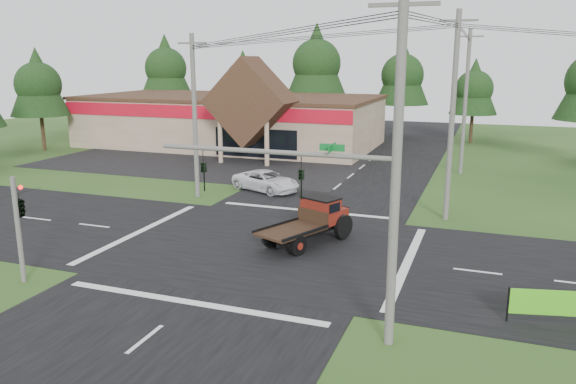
% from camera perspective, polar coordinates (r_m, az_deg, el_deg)
% --- Properties ---
extents(ground, '(120.00, 120.00, 0.00)m').
position_cam_1_polar(ground, '(27.58, -2.60, -5.52)').
color(ground, '#244217').
rests_on(ground, ground).
extents(road_ns, '(12.00, 120.00, 0.02)m').
position_cam_1_polar(road_ns, '(27.57, -2.60, -5.50)').
color(road_ns, black).
rests_on(road_ns, ground).
extents(road_ew, '(120.00, 12.00, 0.02)m').
position_cam_1_polar(road_ew, '(27.57, -2.60, -5.50)').
color(road_ew, black).
rests_on(road_ew, ground).
extents(parking_apron, '(28.00, 14.00, 0.02)m').
position_cam_1_polar(parking_apron, '(50.15, -9.08, 2.94)').
color(parking_apron, black).
rests_on(parking_apron, ground).
extents(cvs_building, '(30.40, 18.20, 9.19)m').
position_cam_1_polar(cvs_building, '(59.84, -5.70, 7.38)').
color(cvs_building, gray).
rests_on(cvs_building, ground).
extents(traffic_signal_mast, '(8.12, 0.24, 7.00)m').
position_cam_1_polar(traffic_signal_mast, '(17.69, 5.38, -1.39)').
color(traffic_signal_mast, '#595651').
rests_on(traffic_signal_mast, ground).
extents(traffic_signal_corner, '(0.53, 2.48, 4.40)m').
position_cam_1_polar(traffic_signal_corner, '(24.88, -25.73, -0.50)').
color(traffic_signal_corner, '#595651').
rests_on(traffic_signal_corner, ground).
extents(utility_pole_nr, '(2.00, 0.30, 11.00)m').
position_cam_1_polar(utility_pole_nr, '(17.09, 10.93, 2.08)').
color(utility_pole_nr, '#595651').
rests_on(utility_pole_nr, ground).
extents(utility_pole_nw, '(2.00, 0.30, 10.50)m').
position_cam_1_polar(utility_pole_nw, '(36.99, -9.46, 7.69)').
color(utility_pole_nw, '#595651').
rests_on(utility_pole_nw, ground).
extents(utility_pole_ne, '(2.00, 0.30, 11.50)m').
position_cam_1_polar(utility_pole_ne, '(32.28, 16.34, 7.44)').
color(utility_pole_ne, '#595651').
rests_on(utility_pole_ne, ground).
extents(utility_pole_n, '(2.00, 0.30, 11.20)m').
position_cam_1_polar(utility_pole_n, '(46.23, 17.57, 8.79)').
color(utility_pole_n, '#595651').
rests_on(utility_pole_n, ground).
extents(tree_row_a, '(6.72, 6.72, 12.12)m').
position_cam_1_polar(tree_row_a, '(75.59, -12.32, 12.37)').
color(tree_row_a, '#332316').
rests_on(tree_row_a, ground).
extents(tree_row_b, '(5.60, 5.60, 10.10)m').
position_cam_1_polar(tree_row_b, '(72.64, -4.58, 11.54)').
color(tree_row_b, '#332316').
rests_on(tree_row_b, ground).
extents(tree_row_c, '(7.28, 7.28, 13.13)m').
position_cam_1_polar(tree_row_c, '(68.11, 2.92, 13.15)').
color(tree_row_c, '#332316').
rests_on(tree_row_c, ground).
extents(tree_row_d, '(6.16, 6.16, 11.11)m').
position_cam_1_polar(tree_row_d, '(66.86, 11.56, 11.75)').
color(tree_row_d, '#332316').
rests_on(tree_row_d, ground).
extents(tree_row_e, '(5.04, 5.04, 9.09)m').
position_cam_1_polar(tree_row_e, '(64.17, 18.41, 10.09)').
color(tree_row_e, '#332316').
rests_on(tree_row_e, ground).
extents(tree_side_w, '(5.60, 5.60, 10.10)m').
position_cam_1_polar(tree_side_w, '(60.98, -24.06, 10.12)').
color(tree_side_w, '#332316').
rests_on(tree_side_w, ground).
extents(antique_flatbed_truck, '(4.00, 5.73, 2.24)m').
position_cam_1_polar(antique_flatbed_truck, '(27.57, 1.89, -3.08)').
color(antique_flatbed_truck, '#5F1B0D').
rests_on(antique_flatbed_truck, ground).
extents(roadside_banner, '(3.71, 0.95, 1.29)m').
position_cam_1_polar(roadside_banner, '(21.73, 26.23, -10.45)').
color(roadside_banner, '#4DC119').
rests_on(roadside_banner, ground).
extents(white_pickup, '(5.51, 3.99, 1.39)m').
position_cam_1_polar(white_pickup, '(38.91, -2.25, 1.14)').
color(white_pickup, white).
rests_on(white_pickup, ground).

